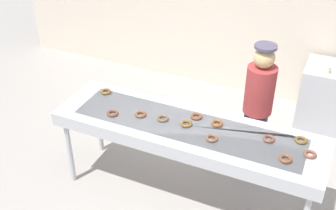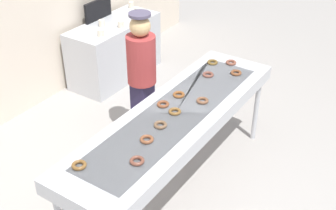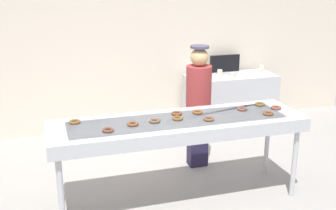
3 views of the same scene
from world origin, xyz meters
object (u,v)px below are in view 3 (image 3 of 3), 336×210
(chocolate_donut_11, at_px, (177,118))
(paper_cup_1, at_px, (220,73))
(chocolate_donut_2, at_px, (108,130))
(paper_cup_0, at_px, (260,71))
(chocolate_donut_0, at_px, (133,124))
(chocolate_donut_1, at_px, (155,121))
(chocolate_donut_6, at_px, (75,122))
(chocolate_donut_8, at_px, (209,119))
(chocolate_donut_10, at_px, (260,104))
(paper_cup_4, at_px, (233,76))
(prep_counter, at_px, (230,100))
(paper_cup_3, at_px, (209,77))
(fryer_conveyor, at_px, (178,126))
(chocolate_donut_7, at_px, (197,112))
(paper_cup_2, at_px, (262,68))
(worker_baker, at_px, (198,100))
(menu_display, at_px, (225,63))
(chocolate_donut_5, at_px, (276,108))
(chocolate_donut_3, at_px, (242,109))
(chocolate_donut_4, at_px, (177,113))
(chocolate_donut_9, at_px, (268,113))

(chocolate_donut_11, distance_m, paper_cup_1, 2.58)
(chocolate_donut_2, height_order, paper_cup_0, chocolate_donut_2)
(chocolate_donut_0, distance_m, chocolate_donut_1, 0.24)
(chocolate_donut_6, relative_size, chocolate_donut_8, 1.00)
(chocolate_donut_10, height_order, paper_cup_1, chocolate_donut_10)
(chocolate_donut_8, height_order, chocolate_donut_10, same)
(chocolate_donut_8, relative_size, paper_cup_4, 1.32)
(chocolate_donut_1, height_order, paper_cup_4, chocolate_donut_1)
(prep_counter, xyz_separation_m, paper_cup_3, (-0.46, -0.17, 0.48))
(chocolate_donut_0, bearing_deg, fryer_conveyor, 3.69)
(chocolate_donut_7, bearing_deg, paper_cup_4, 54.36)
(chocolate_donut_6, xyz_separation_m, paper_cup_2, (3.32, 2.06, -0.07))
(fryer_conveyor, relative_size, worker_baker, 1.72)
(chocolate_donut_2, bearing_deg, chocolate_donut_11, 10.36)
(chocolate_donut_1, distance_m, chocolate_donut_6, 0.84)
(fryer_conveyor, distance_m, menu_display, 2.86)
(paper_cup_1, bearing_deg, chocolate_donut_5, -96.02)
(worker_baker, distance_m, prep_counter, 1.75)
(chocolate_donut_3, bearing_deg, paper_cup_0, 56.17)
(chocolate_donut_4, height_order, chocolate_donut_8, same)
(chocolate_donut_3, distance_m, paper_cup_4, 1.94)
(chocolate_donut_5, xyz_separation_m, chocolate_donut_8, (-0.89, -0.14, 0.00))
(chocolate_donut_6, bearing_deg, worker_baker, 19.92)
(chocolate_donut_9, xyz_separation_m, chocolate_donut_11, (-1.01, 0.13, 0.00))
(chocolate_donut_4, bearing_deg, chocolate_donut_6, 177.80)
(chocolate_donut_1, distance_m, paper_cup_0, 3.13)
(chocolate_donut_0, bearing_deg, chocolate_donut_11, 4.38)
(chocolate_donut_11, bearing_deg, chocolate_donut_4, 74.54)
(chocolate_donut_3, xyz_separation_m, prep_counter, (0.80, 2.00, -0.54))
(fryer_conveyor, relative_size, chocolate_donut_9, 22.98)
(fryer_conveyor, xyz_separation_m, chocolate_donut_10, (1.09, 0.20, 0.09))
(menu_display, bearing_deg, paper_cup_1, -129.84)
(chocolate_donut_11, bearing_deg, paper_cup_2, 45.07)
(paper_cup_2, bearing_deg, menu_display, 171.24)
(chocolate_donut_1, height_order, paper_cup_1, chocolate_donut_1)
(worker_baker, bearing_deg, chocolate_donut_9, 104.88)
(paper_cup_2, bearing_deg, fryer_conveyor, -134.74)
(chocolate_donut_4, distance_m, paper_cup_3, 2.08)
(paper_cup_1, distance_m, paper_cup_4, 0.28)
(chocolate_donut_11, height_order, worker_baker, worker_baker)
(chocolate_donut_5, xyz_separation_m, chocolate_donut_7, (-0.93, 0.11, 0.00))
(chocolate_donut_2, relative_size, paper_cup_4, 1.32)
(chocolate_donut_1, relative_size, chocolate_donut_5, 1.00)
(chocolate_donut_8, relative_size, paper_cup_1, 1.32)
(chocolate_donut_10, bearing_deg, chocolate_donut_4, -178.04)
(fryer_conveyor, relative_size, chocolate_donut_1, 22.98)
(chocolate_donut_8, height_order, menu_display, menu_display)
(chocolate_donut_8, distance_m, paper_cup_1, 2.52)
(chocolate_donut_0, relative_size, paper_cup_0, 1.32)
(chocolate_donut_5, bearing_deg, chocolate_donut_0, -178.00)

